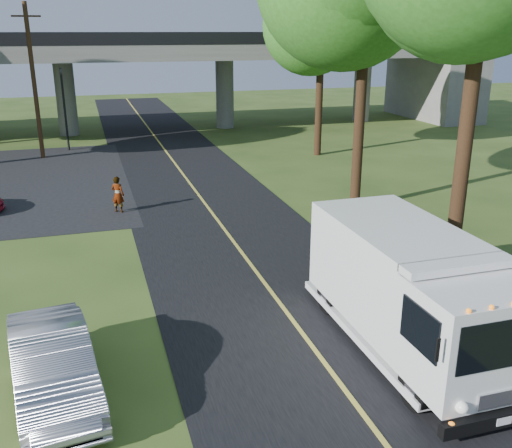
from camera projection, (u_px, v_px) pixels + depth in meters
name	position (u px, v px, depth m)	size (l,w,h in m)	color
ground	(293.00, 322.00, 15.31)	(120.00, 120.00, 0.00)	#334B1A
road	(212.00, 213.00, 24.37)	(7.00, 90.00, 0.02)	black
lane_line	(212.00, 213.00, 24.36)	(0.12, 90.00, 0.01)	gold
overpass	(147.00, 71.00, 42.84)	(54.00, 10.00, 7.30)	slate
traffic_signal	(64.00, 101.00, 36.20)	(0.18, 0.22, 5.20)	black
utility_pole	(34.00, 81.00, 33.53)	(1.60, 0.26, 9.00)	#472D19
tree_right_far	(326.00, 14.00, 33.12)	(5.77, 5.67, 10.99)	#382314
step_van	(410.00, 288.00, 13.59)	(2.64, 7.04, 2.95)	white
silver_sedan	(53.00, 366.00, 11.99)	(1.58, 4.52, 1.49)	#96989F
pedestrian	(118.00, 195.00, 24.30)	(0.58, 0.38, 1.59)	gray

